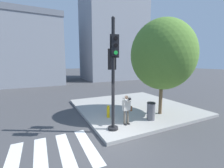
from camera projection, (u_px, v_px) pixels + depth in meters
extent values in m
plane|color=#424244|center=(112.00, 139.00, 6.92)|extent=(160.00, 160.00, 0.00)
cube|color=#9E9B96|center=(133.00, 107.00, 11.54)|extent=(8.00, 8.00, 0.18)
cube|color=silver|center=(87.00, 145.00, 6.37)|extent=(0.48, 3.01, 0.01)
cube|color=silver|center=(66.00, 151.00, 5.97)|extent=(0.48, 3.01, 0.01)
cube|color=silver|center=(41.00, 157.00, 5.58)|extent=(0.48, 3.01, 0.01)
cube|color=silver|center=(12.00, 164.00, 5.19)|extent=(0.48, 3.01, 0.01)
cylinder|color=black|center=(113.00, 128.00, 7.50)|extent=(0.51, 0.51, 0.12)
cylinder|color=black|center=(113.00, 76.00, 7.12)|extent=(0.16, 0.16, 5.14)
sphere|color=black|center=(113.00, 18.00, 6.75)|extent=(0.18, 0.18, 0.18)
cylinder|color=black|center=(112.00, 59.00, 7.20)|extent=(0.11, 0.24, 0.05)
cube|color=black|center=(112.00, 59.00, 7.43)|extent=(0.36, 0.32, 0.90)
cube|color=black|center=(112.00, 59.00, 7.30)|extent=(0.41, 0.14, 1.02)
cylinder|color=black|center=(111.00, 53.00, 7.52)|extent=(0.17, 0.08, 0.17)
cylinder|color=black|center=(111.00, 59.00, 7.56)|extent=(0.17, 0.08, 0.17)
cylinder|color=green|center=(111.00, 65.00, 7.61)|extent=(0.17, 0.08, 0.17)
cylinder|color=black|center=(114.00, 46.00, 6.74)|extent=(0.11, 0.24, 0.05)
cube|color=black|center=(115.00, 46.00, 6.51)|extent=(0.35, 0.31, 0.90)
cube|color=black|center=(115.00, 46.00, 6.63)|extent=(0.41, 0.13, 1.02)
cylinder|color=black|center=(116.00, 38.00, 6.33)|extent=(0.17, 0.07, 0.17)
cylinder|color=black|center=(116.00, 45.00, 6.37)|extent=(0.17, 0.07, 0.17)
cylinder|color=green|center=(116.00, 53.00, 6.42)|extent=(0.17, 0.07, 0.17)
cube|color=black|center=(125.00, 124.00, 8.06)|extent=(0.09, 0.24, 0.05)
cube|color=black|center=(128.00, 124.00, 8.14)|extent=(0.09, 0.24, 0.05)
cylinder|color=#6B6051|center=(125.00, 117.00, 8.06)|extent=(0.11, 0.11, 0.77)
cylinder|color=#6B6051|center=(128.00, 117.00, 8.14)|extent=(0.11, 0.11, 0.77)
cube|color=beige|center=(126.00, 105.00, 8.01)|extent=(0.40, 0.22, 0.55)
sphere|color=tan|center=(126.00, 97.00, 7.94)|extent=(0.20, 0.20, 0.20)
cube|color=black|center=(130.00, 99.00, 7.67)|extent=(0.12, 0.10, 0.09)
cylinder|color=black|center=(130.00, 99.00, 7.61)|extent=(0.06, 0.08, 0.06)
cylinder|color=beige|center=(126.00, 100.00, 7.77)|extent=(0.23, 0.35, 0.22)
cylinder|color=beige|center=(130.00, 99.00, 7.89)|extent=(0.23, 0.35, 0.22)
cube|color=brown|center=(130.00, 108.00, 8.18)|extent=(0.10, 0.20, 0.26)
cylinder|color=brown|center=(161.00, 95.00, 9.64)|extent=(0.22, 0.22, 2.41)
ellipsoid|color=#568433|center=(163.00, 55.00, 9.27)|extent=(3.95, 3.95, 4.35)
cylinder|color=yellow|center=(108.00, 112.00, 9.09)|extent=(0.18, 0.18, 0.62)
sphere|color=yellow|center=(108.00, 107.00, 9.04)|extent=(0.16, 0.16, 0.16)
cylinder|color=yellow|center=(109.00, 112.00, 8.97)|extent=(0.08, 0.06, 0.08)
cylinder|color=#5B5B60|center=(151.00, 111.00, 8.70)|extent=(0.47, 0.47, 0.99)
cylinder|color=black|center=(151.00, 103.00, 8.62)|extent=(0.49, 0.49, 0.04)
cube|color=gray|center=(5.00, 53.00, 23.73)|extent=(16.55, 11.40, 10.02)
cube|color=slate|center=(2.00, 17.00, 22.95)|extent=(16.75, 11.60, 0.80)
cube|color=gray|center=(113.00, 30.00, 31.02)|extent=(12.14, 8.86, 20.33)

